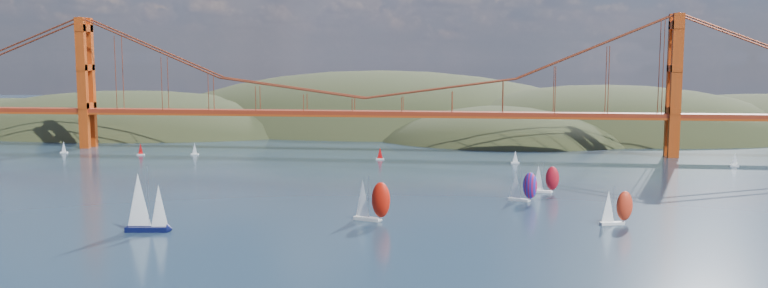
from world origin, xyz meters
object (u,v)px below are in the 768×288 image
racer_1 (616,207)px  racer_rwb (522,185)px  racer_3 (545,178)px  racer_0 (371,200)px  sloop_navy (145,203)px

racer_1 → racer_rwb: bearing=111.4°
racer_3 → racer_0: bearing=-125.7°
sloop_navy → racer_1: bearing=4.0°
sloop_navy → racer_rwb: sloop_navy is taller
racer_3 → racer_rwb: racer_rwb is taller
racer_0 → sloop_navy: bearing=-141.1°
racer_3 → racer_1: bearing=-62.5°
racer_0 → racer_3: size_ratio=1.23×
sloop_navy → racer_0: bearing=12.5°
sloop_navy → racer_rwb: size_ratio=1.60×
racer_0 → racer_3: (43.74, 42.92, -0.95)m
racer_3 → racer_rwb: size_ratio=0.96×
racer_1 → racer_rwb: size_ratio=0.98×
sloop_navy → racer_1: size_ratio=1.64×
sloop_navy → racer_0: (48.07, 16.91, -1.35)m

